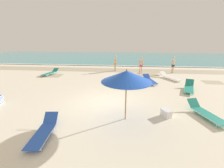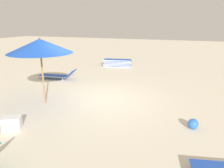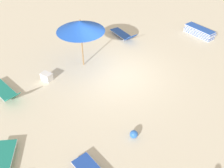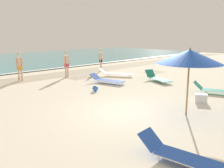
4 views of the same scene
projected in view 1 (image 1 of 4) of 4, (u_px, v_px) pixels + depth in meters
name	position (u px, v px, depth m)	size (l,w,h in m)	color
ground_plane	(108.00, 105.00, 8.80)	(60.00, 60.00, 0.16)	beige
ocean_water	(121.00, 57.00, 28.62)	(60.00, 18.25, 0.07)	teal
beach_umbrella	(127.00, 76.00, 6.55)	(2.26, 2.26, 2.43)	#9E7547
sun_lounger_under_umbrella	(51.00, 73.00, 15.54)	(1.00, 2.25, 0.48)	#1E8475
sun_lounger_beside_umbrella	(150.00, 80.00, 12.89)	(1.07, 2.29, 0.50)	blue
sun_lounger_near_water_left	(189.00, 87.00, 10.95)	(1.38, 2.28, 0.60)	#1E8475
sun_lounger_near_water_right	(170.00, 77.00, 13.93)	(1.74, 2.32, 0.51)	white
sun_lounger_mid_beach_solo	(205.00, 113.00, 7.33)	(1.25, 2.21, 0.56)	#1E8475
sun_lounger_mid_beach_pair_a	(44.00, 131.00, 5.89)	(0.80, 2.07, 0.56)	blue
beachgoer_wading_adult	(141.00, 64.00, 15.91)	(0.44, 0.27, 1.76)	beige
beachgoer_shoreline_child	(115.00, 62.00, 17.04)	(0.32, 0.38, 1.76)	beige
beachgoer_strolling_adult	(173.00, 64.00, 15.95)	(0.38, 0.32, 1.76)	beige
beach_ball	(128.00, 84.00, 12.03)	(0.30, 0.30, 0.30)	blue
cooler_box	(166.00, 113.00, 7.34)	(0.56, 0.61, 0.37)	white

